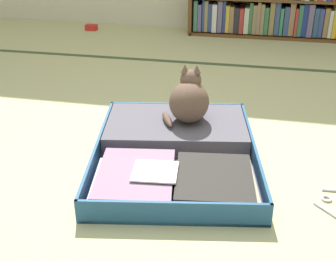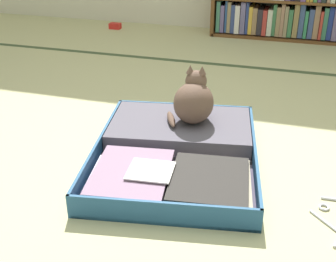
{
  "view_description": "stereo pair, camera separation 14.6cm",
  "coord_description": "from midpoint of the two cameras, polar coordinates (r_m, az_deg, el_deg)",
  "views": [
    {
      "loc": [
        0.28,
        -1.61,
        1.0
      ],
      "look_at": [
        -0.04,
        -0.01,
        0.16
      ],
      "focal_mm": 46.83,
      "sensor_mm": 36.0,
      "label": 1
    },
    {
      "loc": [
        0.43,
        -1.58,
        1.0
      ],
      "look_at": [
        -0.04,
        -0.01,
        0.16
      ],
      "focal_mm": 46.83,
      "sensor_mm": 36.0,
      "label": 2
    }
  ],
  "objects": [
    {
      "name": "ground_plane",
      "position": [
        1.92,
        -0.92,
        -4.24
      ],
      "size": [
        10.0,
        10.0,
        0.0
      ],
      "primitive_type": "plane",
      "color": "#C2BC8A"
    },
    {
      "name": "tatami_border",
      "position": [
        3.16,
        4.5,
        8.69
      ],
      "size": [
        4.8,
        0.05,
        0.0
      ],
      "color": "#3E4E31",
      "rests_on": "ground_plane"
    },
    {
      "name": "open_suitcase",
      "position": [
        1.94,
        -1.19,
        -2.38
      ],
      "size": [
        0.82,
        0.96,
        0.1
      ],
      "color": "navy",
      "rests_on": "ground_plane"
    },
    {
      "name": "black_cat",
      "position": [
        2.04,
        0.7,
        4.02
      ],
      "size": [
        0.24,
        0.23,
        0.26
      ],
      "color": "brown",
      "rests_on": "open_suitcase"
    },
    {
      "name": "small_red_pouch",
      "position": [
        4.15,
        -10.98,
        13.09
      ],
      "size": [
        0.1,
        0.07,
        0.05
      ],
      "color": "red",
      "rests_on": "ground_plane"
    }
  ]
}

